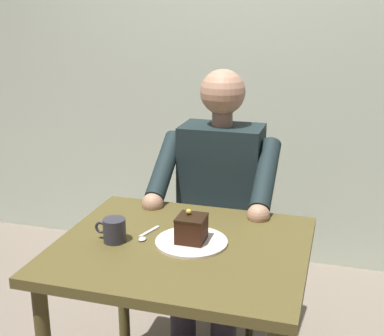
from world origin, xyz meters
The scene contains 8 objects.
cafe_rear_panel centered at (0.00, -1.50, 1.50)m, with size 6.40×0.12×3.00m, color beige.
dining_table centered at (0.00, 0.00, 0.64)m, with size 0.87×0.75×0.74m.
chair centered at (0.00, -0.70, 0.50)m, with size 0.42×0.42×0.90m.
seated_person centered at (0.00, -0.53, 0.66)m, with size 0.53×0.58×1.28m.
dessert_plate centered at (-0.03, -0.02, 0.74)m, with size 0.25×0.25×0.01m, color silver.
cake_slice centered at (-0.03, -0.02, 0.80)m, with size 0.10×0.10×0.11m.
coffee_cup centered at (0.23, 0.04, 0.78)m, with size 0.12×0.08×0.08m.
dessert_spoon centered at (0.14, -0.02, 0.74)m, with size 0.04×0.14×0.01m.
Camera 1 is at (-0.50, 1.57, 1.53)m, focal length 48.57 mm.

